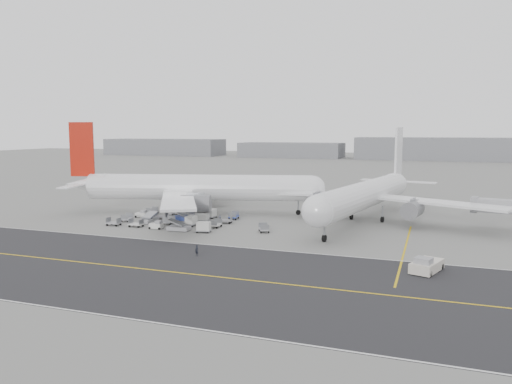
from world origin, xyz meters
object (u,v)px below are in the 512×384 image
(pushback_tug, at_px, (426,265))
(ground_crew_a, at_px, (197,250))
(airliner_b, at_px, (367,194))
(airliner_a, at_px, (193,187))

(pushback_tug, height_order, ground_crew_a, pushback_tug)
(airliner_b, height_order, pushback_tug, airliner_b)
(airliner_a, relative_size, ground_crew_a, 35.69)
(pushback_tug, xyz_separation_m, ground_crew_a, (-31.93, -2.40, -0.08))
(ground_crew_a, bearing_deg, airliner_b, 79.74)
(pushback_tug, relative_size, ground_crew_a, 4.71)
(airliner_a, xyz_separation_m, pushback_tug, (49.70, -31.63, -4.93))
(pushback_tug, bearing_deg, ground_crew_a, -156.93)
(airliner_a, distance_m, airliner_b, 37.63)
(airliner_a, distance_m, ground_crew_a, 38.71)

